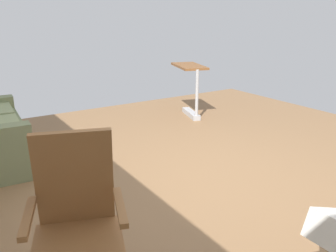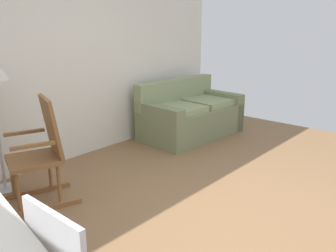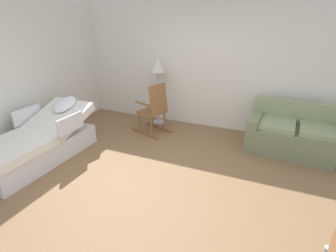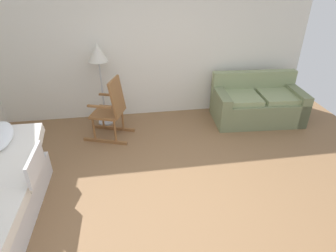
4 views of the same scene
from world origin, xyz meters
name	(u,v)px [view 1 (image 1 of 4)]	position (x,y,z in m)	size (l,w,h in m)	color
ground_plane	(209,184)	(0.00, 0.00, 0.00)	(7.02, 7.02, 0.00)	olive
rocking_chair	(78,229)	(-0.80, 1.60, 0.50)	(0.87, 0.70, 1.05)	brown
overbed_table	(191,84)	(2.20, -1.37, 0.53)	(0.88, 0.62, 0.84)	#B2B5BA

